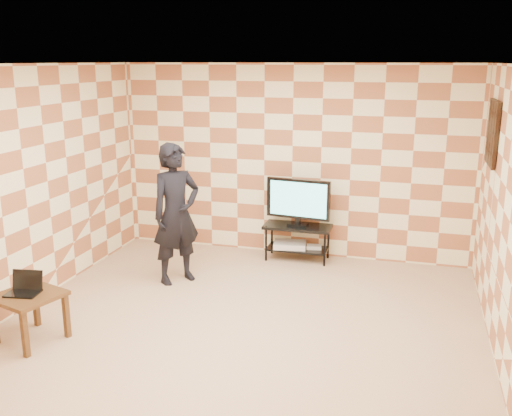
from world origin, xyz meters
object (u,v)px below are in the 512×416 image
object	(u,v)px
tv	(298,200)
side_table	(29,302)
tv_stand	(298,235)
person	(176,214)

from	to	relation	value
tv	side_table	xyz separation A→B (m)	(-2.08, -3.07, -0.45)
tv_stand	side_table	world-z (taller)	same
tv_stand	tv	xyz separation A→B (m)	(0.00, -0.00, 0.50)
tv	person	xyz separation A→B (m)	(-1.30, -1.19, 0.02)
tv_stand	tv	bearing A→B (deg)	-82.92
side_table	person	xyz separation A→B (m)	(0.78, 1.89, 0.47)
person	tv	bearing A→B (deg)	-9.14
tv_stand	tv	world-z (taller)	tv
tv	side_table	bearing A→B (deg)	-124.10
side_table	tv_stand	bearing A→B (deg)	55.93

